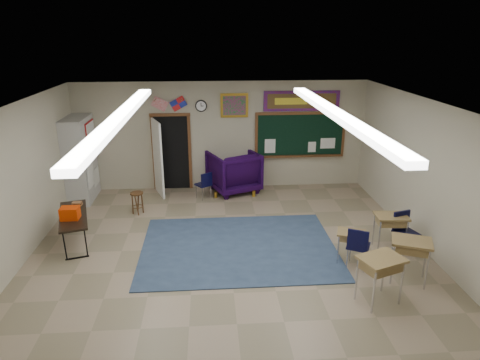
{
  "coord_description": "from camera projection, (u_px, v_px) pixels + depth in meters",
  "views": [
    {
      "loc": [
        -0.36,
        -7.11,
        4.28
      ],
      "look_at": [
        0.28,
        1.5,
        1.25
      ],
      "focal_mm": 32.0,
      "sensor_mm": 36.0,
      "label": 1
    }
  ],
  "objects": [
    {
      "name": "floor",
      "position": [
        231.0,
        268.0,
        8.14
      ],
      "size": [
        9.0,
        9.0,
        0.0
      ],
      "primitive_type": "plane",
      "color": "gray",
      "rests_on": "ground"
    },
    {
      "name": "back_wall",
      "position": [
        222.0,
        136.0,
        11.87
      ],
      "size": [
        8.0,
        0.04,
        3.0
      ],
      "primitive_type": "cube",
      "color": "#B2A991",
      "rests_on": "floor"
    },
    {
      "name": "right_wall",
      "position": [
        446.0,
        189.0,
        7.92
      ],
      "size": [
        0.04,
        9.0,
        3.0
      ],
      "primitive_type": "cube",
      "color": "#B2A991",
      "rests_on": "floor"
    },
    {
      "name": "ceiling",
      "position": [
        230.0,
        111.0,
        7.14
      ],
      "size": [
        8.0,
        9.0,
        0.04
      ],
      "primitive_type": "cube",
      "color": "silver",
      "rests_on": "back_wall"
    },
    {
      "name": "area_rug",
      "position": [
        239.0,
        247.0,
        8.9
      ],
      "size": [
        4.0,
        3.0,
        0.02
      ],
      "primitive_type": "cube",
      "color": "#354865",
      "rests_on": "floor"
    },
    {
      "name": "fluorescent_strips",
      "position": [
        230.0,
        115.0,
        7.16
      ],
      "size": [
        3.86,
        6.0,
        0.1
      ],
      "primitive_type": null,
      "color": "white",
      "rests_on": "ceiling"
    },
    {
      "name": "doorway",
      "position": [
        168.0,
        154.0,
        11.77
      ],
      "size": [
        1.1,
        0.89,
        2.16
      ],
      "color": "black",
      "rests_on": "back_wall"
    },
    {
      "name": "chalkboard",
      "position": [
        300.0,
        136.0,
        12.0
      ],
      "size": [
        2.55,
        0.14,
        1.3
      ],
      "color": "brown",
      "rests_on": "back_wall"
    },
    {
      "name": "bulletin_board",
      "position": [
        302.0,
        101.0,
        11.68
      ],
      "size": [
        2.1,
        0.05,
        0.55
      ],
      "color": "#A6140E",
      "rests_on": "back_wall"
    },
    {
      "name": "framed_art_print",
      "position": [
        234.0,
        105.0,
        11.58
      ],
      "size": [
        0.75,
        0.05,
        0.65
      ],
      "color": "#AC7E21",
      "rests_on": "back_wall"
    },
    {
      "name": "wall_clock",
      "position": [
        201.0,
        106.0,
        11.52
      ],
      "size": [
        0.32,
        0.05,
        0.32
      ],
      "color": "black",
      "rests_on": "back_wall"
    },
    {
      "name": "wall_flags",
      "position": [
        169.0,
        102.0,
        11.39
      ],
      "size": [
        1.16,
        0.06,
        0.7
      ],
      "primitive_type": null,
      "color": "red",
      "rests_on": "back_wall"
    },
    {
      "name": "storage_cabinet",
      "position": [
        81.0,
        159.0,
        11.13
      ],
      "size": [
        0.59,
        1.25,
        2.2
      ],
      "color": "#AEADA9",
      "rests_on": "floor"
    },
    {
      "name": "wingback_armchair",
      "position": [
        234.0,
        171.0,
        11.87
      ],
      "size": [
        1.6,
        1.62,
        1.14
      ],
      "primitive_type": "imported",
      "rotation": [
        0.0,
        0.0,
        3.53
      ],
      "color": "black",
      "rests_on": "floor"
    },
    {
      "name": "student_chair_reading",
      "position": [
        203.0,
        185.0,
        11.39
      ],
      "size": [
        0.52,
        0.52,
        0.75
      ],
      "primitive_type": null,
      "rotation": [
        0.0,
        0.0,
        3.77
      ],
      "color": "black",
      "rests_on": "floor"
    },
    {
      "name": "student_chair_desk_a",
      "position": [
        358.0,
        247.0,
        8.05
      ],
      "size": [
        0.57,
        0.57,
        0.84
      ],
      "primitive_type": null,
      "rotation": [
        0.0,
        0.0,
        2.65
      ],
      "color": "black",
      "rests_on": "floor"
    },
    {
      "name": "student_chair_desk_b",
      "position": [
        406.0,
        234.0,
        8.54
      ],
      "size": [
        0.53,
        0.53,
        0.85
      ],
      "primitive_type": null,
      "rotation": [
        0.0,
        0.0,
        0.3
      ],
      "color": "black",
      "rests_on": "floor"
    },
    {
      "name": "student_desk_front_left",
      "position": [
        351.0,
        245.0,
        8.24
      ],
      "size": [
        0.64,
        0.56,
        0.64
      ],
      "rotation": [
        0.0,
        0.0,
        -0.34
      ],
      "color": "olive",
      "rests_on": "floor"
    },
    {
      "name": "student_desk_front_right",
      "position": [
        390.0,
        230.0,
        8.71
      ],
      "size": [
        0.67,
        0.52,
        0.76
      ],
      "rotation": [
        0.0,
        0.0,
        -0.08
      ],
      "color": "olive",
      "rests_on": "floor"
    },
    {
      "name": "student_desk_back_left",
      "position": [
        379.0,
        277.0,
        6.98
      ],
      "size": [
        0.83,
        0.73,
        0.83
      ],
      "rotation": [
        0.0,
        0.0,
        0.36
      ],
      "color": "olive",
      "rests_on": "floor"
    },
    {
      "name": "student_desk_back_right",
      "position": [
        410.0,
        258.0,
        7.59
      ],
      "size": [
        0.82,
        0.73,
        0.81
      ],
      "rotation": [
        0.0,
        0.0,
        -0.39
      ],
      "color": "olive",
      "rests_on": "floor"
    },
    {
      "name": "folding_table",
      "position": [
        75.0,
        228.0,
        8.97
      ],
      "size": [
        0.95,
        1.68,
        0.91
      ],
      "rotation": [
        0.0,
        0.0,
        0.28
      ],
      "color": "black",
      "rests_on": "floor"
    },
    {
      "name": "wooden_stool",
      "position": [
        137.0,
        203.0,
        10.47
      ],
      "size": [
        0.31,
        0.31,
        0.55
      ],
      "color": "#523518",
      "rests_on": "floor"
    }
  ]
}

